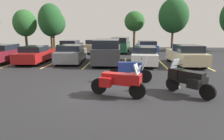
{
  "coord_description": "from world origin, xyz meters",
  "views": [
    {
      "loc": [
        0.67,
        -8.02,
        2.6
      ],
      "look_at": [
        0.04,
        0.71,
        0.8
      ],
      "focal_mm": 31.64,
      "sensor_mm": 36.0,
      "label": 1
    }
  ],
  "objects_px": {
    "car_maroon": "(6,53)",
    "car_far_black": "(71,46)",
    "car_far_green": "(121,45)",
    "car_grey": "(72,54)",
    "car_charcoal": "(107,51)",
    "car_far_blue": "(146,47)",
    "motorcycle_second": "(188,79)",
    "car_far_tan": "(96,46)",
    "car_champagne": "(186,55)",
    "car_white": "(144,55)",
    "motorcycle_touring": "(119,81)",
    "car_red": "(35,54)",
    "motorcycle_third": "(130,71)"
  },
  "relations": [
    {
      "from": "car_maroon",
      "to": "car_far_black",
      "type": "height_order",
      "value": "car_maroon"
    },
    {
      "from": "car_maroon",
      "to": "car_far_green",
      "type": "xyz_separation_m",
      "value": [
        9.17,
        7.31,
        0.16
      ]
    },
    {
      "from": "car_maroon",
      "to": "car_grey",
      "type": "distance_m",
      "value": 5.44
    },
    {
      "from": "car_charcoal",
      "to": "car_far_blue",
      "type": "relative_size",
      "value": 1.13
    },
    {
      "from": "motorcycle_second",
      "to": "car_charcoal",
      "type": "distance_m",
      "value": 8.11
    },
    {
      "from": "car_maroon",
      "to": "car_far_tan",
      "type": "relative_size",
      "value": 0.95
    },
    {
      "from": "car_grey",
      "to": "car_charcoal",
      "type": "xyz_separation_m",
      "value": [
        2.92,
        -0.49,
        0.27
      ]
    },
    {
      "from": "car_charcoal",
      "to": "car_far_green",
      "type": "height_order",
      "value": "car_charcoal"
    },
    {
      "from": "car_maroon",
      "to": "car_far_green",
      "type": "bearing_deg",
      "value": 38.57
    },
    {
      "from": "car_grey",
      "to": "car_champagne",
      "type": "height_order",
      "value": "car_champagne"
    },
    {
      "from": "motorcycle_second",
      "to": "car_far_blue",
      "type": "distance_m",
      "value": 14.36
    },
    {
      "from": "car_maroon",
      "to": "car_far_tan",
      "type": "height_order",
      "value": "car_far_tan"
    },
    {
      "from": "car_grey",
      "to": "car_white",
      "type": "xyz_separation_m",
      "value": [
        5.73,
        -0.39,
        -0.01
      ]
    },
    {
      "from": "motorcycle_touring",
      "to": "car_champagne",
      "type": "height_order",
      "value": "car_champagne"
    },
    {
      "from": "car_red",
      "to": "car_grey",
      "type": "height_order",
      "value": "car_grey"
    },
    {
      "from": "car_far_black",
      "to": "car_red",
      "type": "bearing_deg",
      "value": -96.47
    },
    {
      "from": "car_far_tan",
      "to": "car_white",
      "type": "bearing_deg",
      "value": -56.55
    },
    {
      "from": "car_far_black",
      "to": "car_far_blue",
      "type": "relative_size",
      "value": 1.06
    },
    {
      "from": "car_maroon",
      "to": "car_white",
      "type": "distance_m",
      "value": 11.18
    },
    {
      "from": "car_far_blue",
      "to": "car_far_black",
      "type": "bearing_deg",
      "value": 179.57
    },
    {
      "from": "motorcycle_third",
      "to": "car_red",
      "type": "xyz_separation_m",
      "value": [
        -7.37,
        5.4,
        0.06
      ]
    },
    {
      "from": "car_grey",
      "to": "car_far_blue",
      "type": "bearing_deg",
      "value": 45.74
    },
    {
      "from": "car_maroon",
      "to": "car_grey",
      "type": "height_order",
      "value": "car_maroon"
    },
    {
      "from": "motorcycle_third",
      "to": "car_far_green",
      "type": "relative_size",
      "value": 0.47
    },
    {
      "from": "car_white",
      "to": "car_far_blue",
      "type": "bearing_deg",
      "value": 83.08
    },
    {
      "from": "car_charcoal",
      "to": "car_champagne",
      "type": "height_order",
      "value": "car_charcoal"
    },
    {
      "from": "motorcycle_third",
      "to": "car_white",
      "type": "relative_size",
      "value": 0.45
    },
    {
      "from": "car_red",
      "to": "car_white",
      "type": "height_order",
      "value": "car_white"
    },
    {
      "from": "motorcycle_touring",
      "to": "car_charcoal",
      "type": "xyz_separation_m",
      "value": [
        -1.19,
        7.54,
        0.32
      ]
    },
    {
      "from": "car_far_green",
      "to": "car_champagne",
      "type": "bearing_deg",
      "value": -56.98
    },
    {
      "from": "motorcycle_touring",
      "to": "car_charcoal",
      "type": "height_order",
      "value": "car_charcoal"
    },
    {
      "from": "motorcycle_third",
      "to": "car_red",
      "type": "relative_size",
      "value": 0.5
    },
    {
      "from": "car_charcoal",
      "to": "car_far_green",
      "type": "relative_size",
      "value": 1.04
    },
    {
      "from": "motorcycle_touring",
      "to": "car_maroon",
      "type": "xyz_separation_m",
      "value": [
        -9.56,
        7.92,
        0.07
      ]
    },
    {
      "from": "car_grey",
      "to": "car_far_green",
      "type": "height_order",
      "value": "car_far_green"
    },
    {
      "from": "car_maroon",
      "to": "car_white",
      "type": "bearing_deg",
      "value": -1.46
    },
    {
      "from": "car_charcoal",
      "to": "car_far_tan",
      "type": "height_order",
      "value": "car_charcoal"
    },
    {
      "from": "car_charcoal",
      "to": "car_red",
      "type": "bearing_deg",
      "value": 179.65
    },
    {
      "from": "motorcycle_second",
      "to": "car_red",
      "type": "xyz_separation_m",
      "value": [
        -9.64,
        7.13,
        0.01
      ]
    },
    {
      "from": "motorcycle_third",
      "to": "car_maroon",
      "type": "distance_m",
      "value": 11.54
    },
    {
      "from": "motorcycle_touring",
      "to": "motorcycle_second",
      "type": "relative_size",
      "value": 1.4
    },
    {
      "from": "motorcycle_touring",
      "to": "car_far_tan",
      "type": "distance_m",
      "value": 15.32
    },
    {
      "from": "car_red",
      "to": "car_white",
      "type": "distance_m",
      "value": 8.53
    },
    {
      "from": "motorcycle_third",
      "to": "car_far_green",
      "type": "distance_m",
      "value": 13.09
    },
    {
      "from": "car_charcoal",
      "to": "motorcycle_third",
      "type": "bearing_deg",
      "value": -72.97
    },
    {
      "from": "motorcycle_touring",
      "to": "car_red",
      "type": "xyz_separation_m",
      "value": [
        -6.92,
        7.58,
        0.03
      ]
    },
    {
      "from": "car_white",
      "to": "car_far_black",
      "type": "xyz_separation_m",
      "value": [
        -7.71,
        7.23,
        0.02
      ]
    },
    {
      "from": "car_far_black",
      "to": "car_far_green",
      "type": "height_order",
      "value": "car_far_green"
    },
    {
      "from": "car_white",
      "to": "car_far_green",
      "type": "relative_size",
      "value": 1.04
    },
    {
      "from": "motorcycle_second",
      "to": "car_grey",
      "type": "bearing_deg",
      "value": 132.04
    }
  ]
}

